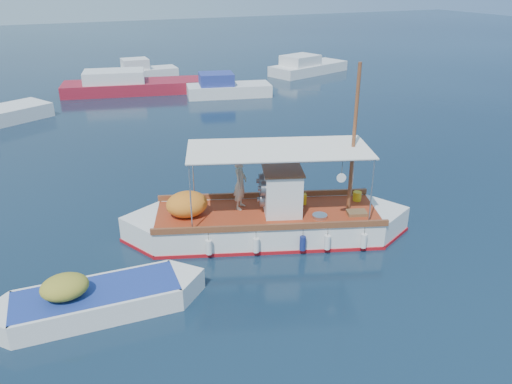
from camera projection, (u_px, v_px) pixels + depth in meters
name	position (u px, v px, depth m)	size (l,w,h in m)	color
ground	(281.00, 233.00, 16.42)	(160.00, 160.00, 0.00)	black
fishing_caique	(265.00, 222.00, 16.06)	(8.85, 4.67, 5.72)	white
dinghy	(95.00, 302.00, 12.53)	(5.59, 1.76, 1.36)	white
bg_boat_n	(133.00, 86.00, 35.26)	(10.57, 4.87, 1.80)	maroon
bg_boat_ne	(226.00, 89.00, 34.29)	(6.02, 3.40, 1.80)	silver
bg_boat_e	(307.00, 68.00, 41.86)	(7.55, 4.70, 1.80)	silver
bg_boat_far_n	(143.00, 72.00, 39.93)	(5.00, 2.02, 1.80)	silver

